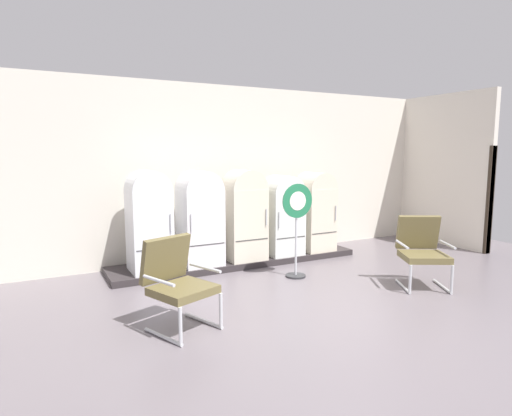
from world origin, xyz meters
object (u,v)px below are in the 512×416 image
object	(u,v)px
refrigerator_1	(200,215)
refrigerator_4	(315,209)
refrigerator_3	(282,213)
refrigerator_0	(149,218)
refrigerator_2	(244,212)
armchair_right	(422,248)
sign_stand	(297,228)
armchair_left	(177,279)

from	to	relation	value
refrigerator_1	refrigerator_4	xyz separation A→B (m)	(2.33, -0.01, -0.04)
refrigerator_3	refrigerator_4	distance (m)	0.74
refrigerator_3	refrigerator_4	size ratio (longest dim) A/B	0.97
refrigerator_0	refrigerator_4	bearing A→B (deg)	-0.36
refrigerator_0	refrigerator_1	xyz separation A→B (m)	(0.84, -0.01, -0.01)
refrigerator_1	refrigerator_2	world-z (taller)	refrigerator_1
armchair_right	sign_stand	xyz separation A→B (m)	(-1.40, 1.23, 0.23)
refrigerator_1	refrigerator_3	distance (m)	1.60
refrigerator_0	armchair_right	distance (m)	4.18
refrigerator_1	refrigerator_4	distance (m)	2.33
armchair_left	refrigerator_4	bearing A→B (deg)	31.93
refrigerator_4	refrigerator_1	bearing A→B (deg)	179.83
refrigerator_3	refrigerator_4	xyz separation A→B (m)	(0.74, 0.01, 0.02)
refrigerator_0	sign_stand	size ratio (longest dim) A/B	1.07
refrigerator_4	refrigerator_3	bearing A→B (deg)	-179.39
refrigerator_2	sign_stand	bearing A→B (deg)	-69.19
refrigerator_4	sign_stand	bearing A→B (deg)	-136.16
refrigerator_3	refrigerator_0	bearing A→B (deg)	179.35
refrigerator_2	refrigerator_4	size ratio (longest dim) A/B	1.05
refrigerator_0	refrigerator_4	distance (m)	3.17
refrigerator_0	sign_stand	xyz separation A→B (m)	(2.05, -1.09, -0.16)
refrigerator_0	refrigerator_3	world-z (taller)	refrigerator_0
refrigerator_3	armchair_right	size ratio (longest dim) A/B	1.41
refrigerator_0	sign_stand	distance (m)	2.33
sign_stand	armchair_right	bearing A→B (deg)	-41.24
refrigerator_4	armchair_right	xyz separation A→B (m)	(0.28, -2.30, -0.33)
refrigerator_0	armchair_right	world-z (taller)	refrigerator_0
refrigerator_1	armchair_right	size ratio (longest dim) A/B	1.52
refrigerator_1	refrigerator_4	size ratio (longest dim) A/B	1.05
armchair_left	armchair_right	xyz separation A→B (m)	(3.68, -0.19, 0.00)
refrigerator_0	armchair_left	size ratio (longest dim) A/B	1.54
refrigerator_4	refrigerator_2	bearing A→B (deg)	-179.22
refrigerator_1	armchair_right	xyz separation A→B (m)	(2.61, -2.31, -0.37)
refrigerator_1	armchair_left	world-z (taller)	refrigerator_1
refrigerator_4	sign_stand	size ratio (longest dim) A/B	1.00
refrigerator_2	refrigerator_4	xyz separation A→B (m)	(1.52, 0.02, -0.04)
refrigerator_1	armchair_right	distance (m)	3.51
refrigerator_0	refrigerator_2	distance (m)	1.65
refrigerator_3	sign_stand	distance (m)	1.14
refrigerator_2	armchair_left	world-z (taller)	refrigerator_2
refrigerator_2	armchair_left	bearing A→B (deg)	-131.86
refrigerator_1	armchair_left	xyz separation A→B (m)	(-1.07, -2.12, -0.37)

